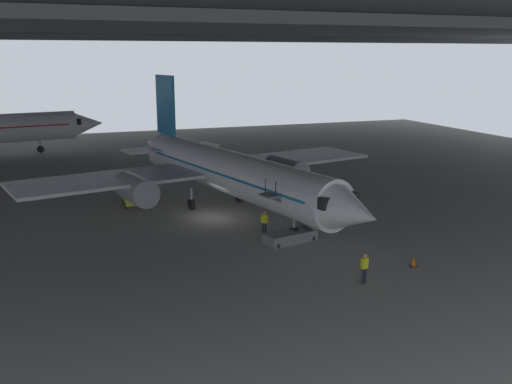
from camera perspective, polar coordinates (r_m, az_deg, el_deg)
name	(u,v)px	position (r m, az deg, el deg)	size (l,w,h in m)	color
ground_plane	(220,217)	(45.19, -3.60, -2.48)	(110.00, 110.00, 0.00)	gray
hangar_structure	(175,22)	(56.85, -8.09, 16.35)	(121.00, 99.00, 16.02)	#4C4F54
airplane_main	(227,171)	(46.21, -2.93, 2.07)	(32.40, 33.02, 10.56)	white
boarding_stairs	(289,232)	(39.05, 3.34, -3.95)	(4.22, 2.26, 4.47)	slate
crew_worker_near_nose	(364,266)	(32.56, 10.73, -7.26)	(0.54, 0.28, 1.73)	#232838
crew_worker_by_stairs	(264,221)	(40.48, 0.84, -2.93)	(0.46, 0.39, 1.69)	#232838
traffic_cone_orange	(414,262)	(35.98, 15.38, -6.68)	(0.36, 0.36, 0.60)	black
baggage_tug	(131,200)	(49.45, -12.28, -0.74)	(1.33, 2.23, 0.90)	yellow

